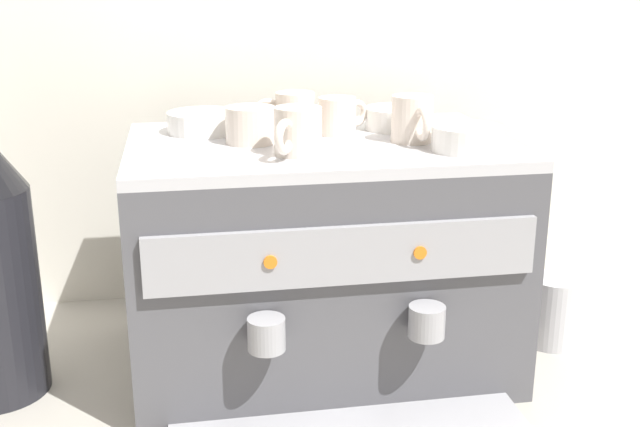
{
  "coord_description": "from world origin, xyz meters",
  "views": [
    {
      "loc": [
        -0.23,
        -1.28,
        0.69
      ],
      "look_at": [
        0.0,
        0.0,
        0.28
      ],
      "focal_mm": 44.09,
      "sensor_mm": 36.0,
      "label": 1
    }
  ],
  "objects_px": {
    "espresso_machine": "(320,256)",
    "ceramic_cup_0": "(297,131)",
    "ceramic_bowl_0": "(204,123)",
    "ceramic_bowl_1": "(467,139)",
    "ceramic_cup_1": "(413,119)",
    "ceramic_cup_2": "(292,115)",
    "ceramic_cup_4": "(339,116)",
    "ceramic_bowl_3": "(398,119)",
    "ceramic_bowl_2": "(290,117)",
    "milk_pitcher": "(554,311)",
    "ceramic_cup_3": "(253,125)"
  },
  "relations": [
    {
      "from": "ceramic_bowl_1",
      "to": "ceramic_bowl_3",
      "type": "distance_m",
      "value": 0.2
    },
    {
      "from": "espresso_machine",
      "to": "ceramic_cup_0",
      "type": "distance_m",
      "value": 0.27
    },
    {
      "from": "ceramic_bowl_1",
      "to": "ceramic_bowl_2",
      "type": "distance_m",
      "value": 0.35
    },
    {
      "from": "ceramic_cup_2",
      "to": "ceramic_cup_4",
      "type": "bearing_deg",
      "value": 11.87
    },
    {
      "from": "ceramic_bowl_0",
      "to": "ceramic_bowl_1",
      "type": "distance_m",
      "value": 0.46
    },
    {
      "from": "ceramic_bowl_1",
      "to": "ceramic_bowl_3",
      "type": "bearing_deg",
      "value": 107.45
    },
    {
      "from": "ceramic_cup_0",
      "to": "ceramic_bowl_0",
      "type": "height_order",
      "value": "ceramic_cup_0"
    },
    {
      "from": "ceramic_cup_2",
      "to": "ceramic_cup_4",
      "type": "xyz_separation_m",
      "value": [
        0.08,
        0.02,
        -0.01
      ]
    },
    {
      "from": "espresso_machine",
      "to": "ceramic_bowl_3",
      "type": "height_order",
      "value": "ceramic_bowl_3"
    },
    {
      "from": "ceramic_cup_1",
      "to": "ceramic_cup_4",
      "type": "relative_size",
      "value": 1.16
    },
    {
      "from": "ceramic_cup_0",
      "to": "ceramic_bowl_3",
      "type": "height_order",
      "value": "ceramic_cup_0"
    },
    {
      "from": "ceramic_cup_4",
      "to": "ceramic_bowl_2",
      "type": "distance_m",
      "value": 0.11
    },
    {
      "from": "ceramic_bowl_3",
      "to": "milk_pitcher",
      "type": "height_order",
      "value": "ceramic_bowl_3"
    },
    {
      "from": "ceramic_cup_4",
      "to": "ceramic_bowl_1",
      "type": "height_order",
      "value": "ceramic_cup_4"
    },
    {
      "from": "ceramic_cup_1",
      "to": "ceramic_bowl_3",
      "type": "xyz_separation_m",
      "value": [
        0.01,
        0.11,
        -0.02
      ]
    },
    {
      "from": "ceramic_bowl_0",
      "to": "ceramic_bowl_2",
      "type": "xyz_separation_m",
      "value": [
        0.16,
        0.02,
        0.0
      ]
    },
    {
      "from": "ceramic_cup_4",
      "to": "ceramic_bowl_3",
      "type": "relative_size",
      "value": 0.79
    },
    {
      "from": "ceramic_cup_1",
      "to": "ceramic_cup_3",
      "type": "relative_size",
      "value": 0.97
    },
    {
      "from": "espresso_machine",
      "to": "ceramic_cup_2",
      "type": "bearing_deg",
      "value": 141.34
    },
    {
      "from": "ceramic_cup_0",
      "to": "ceramic_cup_1",
      "type": "relative_size",
      "value": 0.96
    },
    {
      "from": "ceramic_bowl_0",
      "to": "ceramic_bowl_1",
      "type": "height_order",
      "value": "ceramic_bowl_1"
    },
    {
      "from": "ceramic_bowl_1",
      "to": "ceramic_bowl_2",
      "type": "height_order",
      "value": "ceramic_bowl_1"
    },
    {
      "from": "ceramic_bowl_1",
      "to": "ceramic_bowl_0",
      "type": "bearing_deg",
      "value": 151.68
    },
    {
      "from": "espresso_machine",
      "to": "ceramic_cup_0",
      "type": "xyz_separation_m",
      "value": [
        -0.05,
        -0.1,
        0.24
      ]
    },
    {
      "from": "espresso_machine",
      "to": "ceramic_cup_4",
      "type": "xyz_separation_m",
      "value": [
        0.04,
        0.05,
        0.24
      ]
    },
    {
      "from": "ceramic_bowl_0",
      "to": "ceramic_bowl_3",
      "type": "bearing_deg",
      "value": -4.62
    },
    {
      "from": "ceramic_cup_3",
      "to": "ceramic_bowl_3",
      "type": "bearing_deg",
      "value": 15.4
    },
    {
      "from": "ceramic_bowl_1",
      "to": "ceramic_bowl_3",
      "type": "xyz_separation_m",
      "value": [
        -0.06,
        0.19,
        -0.0
      ]
    },
    {
      "from": "ceramic_cup_1",
      "to": "ceramic_cup_3",
      "type": "bearing_deg",
      "value": 171.24
    },
    {
      "from": "espresso_machine",
      "to": "ceramic_bowl_3",
      "type": "bearing_deg",
      "value": 26.81
    },
    {
      "from": "ceramic_bowl_2",
      "to": "ceramic_bowl_3",
      "type": "distance_m",
      "value": 0.2
    },
    {
      "from": "ceramic_cup_4",
      "to": "ceramic_bowl_2",
      "type": "bearing_deg",
      "value": 133.1
    },
    {
      "from": "ceramic_bowl_1",
      "to": "milk_pitcher",
      "type": "xyz_separation_m",
      "value": [
        0.23,
        0.1,
        -0.36
      ]
    },
    {
      "from": "ceramic_cup_1",
      "to": "milk_pitcher",
      "type": "bearing_deg",
      "value": 4.59
    },
    {
      "from": "ceramic_cup_2",
      "to": "ceramic_bowl_2",
      "type": "height_order",
      "value": "ceramic_cup_2"
    },
    {
      "from": "ceramic_cup_3",
      "to": "ceramic_bowl_3",
      "type": "xyz_separation_m",
      "value": [
        0.27,
        0.07,
        -0.01
      ]
    },
    {
      "from": "ceramic_bowl_0",
      "to": "ceramic_bowl_1",
      "type": "bearing_deg",
      "value": -28.32
    },
    {
      "from": "milk_pitcher",
      "to": "ceramic_cup_1",
      "type": "bearing_deg",
      "value": -175.41
    },
    {
      "from": "ceramic_cup_2",
      "to": "ceramic_cup_4",
      "type": "distance_m",
      "value": 0.09
    },
    {
      "from": "espresso_machine",
      "to": "ceramic_cup_4",
      "type": "height_order",
      "value": "ceramic_cup_4"
    },
    {
      "from": "milk_pitcher",
      "to": "ceramic_bowl_0",
      "type": "bearing_deg",
      "value": 169.43
    },
    {
      "from": "ceramic_cup_1",
      "to": "ceramic_bowl_2",
      "type": "xyz_separation_m",
      "value": [
        -0.18,
        0.17,
        -0.02
      ]
    },
    {
      "from": "ceramic_cup_0",
      "to": "ceramic_cup_4",
      "type": "relative_size",
      "value": 1.11
    },
    {
      "from": "ceramic_bowl_1",
      "to": "ceramic_cup_1",
      "type": "bearing_deg",
      "value": 131.36
    },
    {
      "from": "ceramic_bowl_2",
      "to": "ceramic_bowl_3",
      "type": "xyz_separation_m",
      "value": [
        0.19,
        -0.05,
        -0.0
      ]
    },
    {
      "from": "ceramic_bowl_3",
      "to": "espresso_machine",
      "type": "bearing_deg",
      "value": -153.19
    },
    {
      "from": "ceramic_bowl_2",
      "to": "ceramic_cup_3",
      "type": "bearing_deg",
      "value": -122.24
    },
    {
      "from": "ceramic_cup_2",
      "to": "ceramic_cup_3",
      "type": "xyz_separation_m",
      "value": [
        -0.07,
        -0.03,
        -0.01
      ]
    },
    {
      "from": "ceramic_cup_0",
      "to": "ceramic_cup_1",
      "type": "xyz_separation_m",
      "value": [
        0.2,
        0.06,
        0.0
      ]
    },
    {
      "from": "ceramic_bowl_3",
      "to": "milk_pitcher",
      "type": "relative_size",
      "value": 0.9
    }
  ]
}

